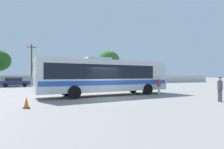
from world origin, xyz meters
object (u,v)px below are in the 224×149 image
(parked_car_second_dark_blue, at_px, (15,82))
(parked_car_third_grey, at_px, (57,82))
(roadside_tree_right, at_px, (99,66))
(roadside_tree_midleft, at_px, (40,67))
(traffic_cone_on_apron, at_px, (26,103))
(utility_pole_near, at_px, (32,64))
(passenger_waiting_on_apron, at_px, (220,88))
(attendant_by_bus_door, at_px, (159,85))
(roadside_tree_midright, at_px, (108,60))
(coach_bus_silver_blue, at_px, (105,75))

(parked_car_second_dark_blue, distance_m, parked_car_third_grey, 6.64)
(parked_car_third_grey, xyz_separation_m, roadside_tree_right, (10.83, 8.57, 3.41))
(roadside_tree_midleft, bearing_deg, traffic_cone_on_apron, -93.31)
(utility_pole_near, xyz_separation_m, roadside_tree_midleft, (1.68, 3.24, -0.44))
(passenger_waiting_on_apron, height_order, parked_car_second_dark_blue, passenger_waiting_on_apron)
(attendant_by_bus_door, distance_m, parked_car_third_grey, 20.33)
(passenger_waiting_on_apron, height_order, utility_pole_near, utility_pole_near)
(parked_car_third_grey, height_order, roadside_tree_midright, roadside_tree_midright)
(parked_car_second_dark_blue, relative_size, traffic_cone_on_apron, 7.00)
(parked_car_second_dark_blue, relative_size, utility_pole_near, 0.55)
(attendant_by_bus_door, xyz_separation_m, utility_pole_near, (-11.23, 25.65, 3.30))
(roadside_tree_midleft, bearing_deg, roadside_tree_midright, -10.79)
(utility_pole_near, relative_size, traffic_cone_on_apron, 12.67)
(attendant_by_bus_door, distance_m, passenger_waiting_on_apron, 5.69)
(traffic_cone_on_apron, bearing_deg, roadside_tree_midright, 59.81)
(roadside_tree_right, bearing_deg, attendant_by_bus_door, -97.79)
(attendant_by_bus_door, bearing_deg, utility_pole_near, 113.65)
(coach_bus_silver_blue, relative_size, attendant_by_bus_door, 7.53)
(traffic_cone_on_apron, bearing_deg, roadside_tree_right, 63.64)
(attendant_by_bus_door, xyz_separation_m, roadside_tree_midleft, (-9.55, 28.89, 2.85))
(passenger_waiting_on_apron, distance_m, parked_car_third_grey, 25.92)
(coach_bus_silver_blue, xyz_separation_m, parked_car_third_grey, (-2.05, 17.71, -1.07))
(coach_bus_silver_blue, xyz_separation_m, roadside_tree_midright, (10.48, 24.66, 3.63))
(roadside_tree_midright, bearing_deg, attendant_by_bus_door, -101.90)
(parked_car_second_dark_blue, xyz_separation_m, parked_car_third_grey, (6.63, -0.36, -0.03))
(coach_bus_silver_blue, relative_size, passenger_waiting_on_apron, 7.22)
(passenger_waiting_on_apron, height_order, parked_car_third_grey, passenger_waiting_on_apron)
(roadside_tree_right, xyz_separation_m, traffic_cone_on_apron, (-15.17, -30.63, -3.87))
(coach_bus_silver_blue, distance_m, roadside_tree_midleft, 27.97)
(attendant_by_bus_door, height_order, roadside_tree_right, roadside_tree_right)
(passenger_waiting_on_apron, height_order, roadside_tree_midleft, roadside_tree_midleft)
(parked_car_third_grey, relative_size, roadside_tree_right, 0.68)
(passenger_waiting_on_apron, xyz_separation_m, roadside_tree_midleft, (-10.33, 34.52, 2.81))
(roadside_tree_midleft, height_order, traffic_cone_on_apron, roadside_tree_midleft)
(parked_car_second_dark_blue, bearing_deg, traffic_cone_on_apron, -84.18)
(traffic_cone_on_apron, bearing_deg, passenger_waiting_on_apron, -12.28)
(passenger_waiting_on_apron, relative_size, roadside_tree_midleft, 0.32)
(roadside_tree_right, distance_m, traffic_cone_on_apron, 34.40)
(roadside_tree_midright, bearing_deg, utility_pole_near, -178.71)
(utility_pole_near, height_order, roadside_tree_right, utility_pole_near)
(roadside_tree_midleft, distance_m, roadside_tree_right, 13.39)
(passenger_waiting_on_apron, distance_m, parked_car_second_dark_blue, 28.94)
(parked_car_third_grey, distance_m, roadside_tree_right, 14.22)
(coach_bus_silver_blue, relative_size, roadside_tree_midright, 1.61)
(utility_pole_near, distance_m, roadside_tree_midleft, 3.68)
(roadside_tree_midright, bearing_deg, coach_bus_silver_blue, -113.03)
(attendant_by_bus_door, distance_m, parked_car_second_dark_blue, 23.76)
(parked_car_second_dark_blue, relative_size, parked_car_third_grey, 1.05)
(attendant_by_bus_door, bearing_deg, roadside_tree_right, 82.21)
(parked_car_second_dark_blue, bearing_deg, attendant_by_bus_door, -54.85)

